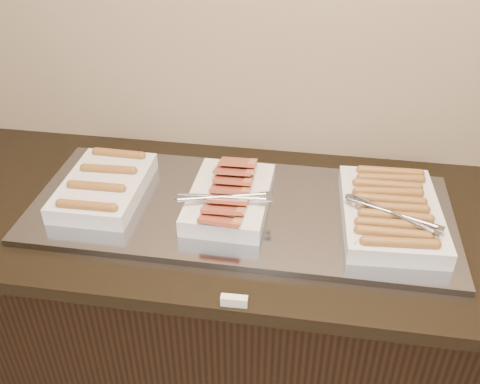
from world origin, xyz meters
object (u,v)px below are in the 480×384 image
Objects in this scene: dish_center at (229,197)px; dish_right at (391,211)px; warming_tray at (240,209)px; dish_left at (104,186)px; counter at (240,318)px.

dish_center reaches higher than dish_right.
warming_tray is 0.42m from dish_right.
dish_left is at bearing -179.78° from dish_center.
warming_tray is at bearing 9.32° from dish_center.
dish_center is 0.87× the size of dish_right.
warming_tray is 3.40× the size of dish_center.
dish_center is (0.37, -0.00, 0.01)m from dish_left.
warming_tray is at bearing 0.00° from counter.
warming_tray is 0.05m from dish_center.
dish_left is 0.84× the size of dish_right.
dish_right reaches higher than counter.
warming_tray is 0.41m from dish_left.
dish_left is at bearing 180.00° from warming_tray.
dish_right is at bearing 1.11° from dish_center.
dish_right is at bearing -0.45° from counter.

